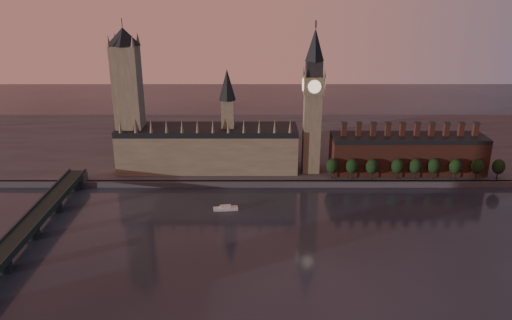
{
  "coord_description": "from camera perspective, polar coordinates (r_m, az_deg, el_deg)",
  "views": [
    {
      "loc": [
        -30.02,
        -231.23,
        136.97
      ],
      "look_at": [
        -29.79,
        55.0,
        32.57
      ],
      "focal_mm": 35.0,
      "sensor_mm": 36.0,
      "label": 1
    }
  ],
  "objects": [
    {
      "name": "victoria_tower",
      "position": [
        366.11,
        -14.39,
        7.13
      ],
      "size": [
        24.0,
        24.0,
        108.0
      ],
      "color": "gray",
      "rests_on": "north_bank"
    },
    {
      "name": "north_bank",
      "position": [
        431.99,
        3.94,
        1.78
      ],
      "size": [
        900.0,
        182.0,
        4.0
      ],
      "color": "#4D4D52",
      "rests_on": "ground"
    },
    {
      "name": "embankment_tree_3",
      "position": [
        362.24,
        15.86,
        -0.69
      ],
      "size": [
        8.6,
        8.6,
        14.88
      ],
      "color": "black",
      "rests_on": "north_bank"
    },
    {
      "name": "embankment_tree_8",
      "position": [
        386.7,
        25.99,
        -0.69
      ],
      "size": [
        8.6,
        8.6,
        14.88
      ],
      "color": "black",
      "rests_on": "north_bank"
    },
    {
      "name": "westminster_bridge",
      "position": [
        290.9,
        -25.79,
        -8.58
      ],
      "size": [
        14.0,
        200.0,
        11.55
      ],
      "color": "#1B2A24",
      "rests_on": "ground"
    },
    {
      "name": "embankment_tree_7",
      "position": [
        380.82,
        23.99,
        -0.69
      ],
      "size": [
        8.6,
        8.6,
        14.88
      ],
      "color": "black",
      "rests_on": "north_bank"
    },
    {
      "name": "embankment_tree_2",
      "position": [
        357.2,
        13.11,
        -0.73
      ],
      "size": [
        8.6,
        8.6,
        14.88
      ],
      "color": "black",
      "rests_on": "north_bank"
    },
    {
      "name": "embankment_tree_5",
      "position": [
        370.58,
        19.64,
        -0.64
      ],
      "size": [
        8.6,
        8.6,
        14.88
      ],
      "color": "black",
      "rests_on": "north_bank"
    },
    {
      "name": "palace_of_westminster",
      "position": [
        366.47,
        -5.43,
        1.6
      ],
      "size": [
        130.0,
        30.3,
        74.0
      ],
      "color": "gray",
      "rests_on": "north_bank"
    },
    {
      "name": "embankment_tree_1",
      "position": [
        355.02,
        10.91,
        -0.7
      ],
      "size": [
        8.6,
        8.6,
        14.88
      ],
      "color": "black",
      "rests_on": "north_bank"
    },
    {
      "name": "big_ben",
      "position": [
        352.79,
        6.51,
        6.78
      ],
      "size": [
        15.0,
        15.0,
        107.0
      ],
      "color": "gray",
      "rests_on": "north_bank"
    },
    {
      "name": "embankment_tree_6",
      "position": [
        374.93,
        21.84,
        -0.69
      ],
      "size": [
        8.6,
        8.6,
        14.88
      ],
      "color": "black",
      "rests_on": "north_bank"
    },
    {
      "name": "river_boat",
      "position": [
        315.17,
        -3.49,
        -5.52
      ],
      "size": [
        15.8,
        6.59,
        3.06
      ],
      "rotation": [
        0.0,
        0.0,
        0.15
      ],
      "color": "silver",
      "rests_on": "ground"
    },
    {
      "name": "embankment_tree_4",
      "position": [
        365.91,
        17.76,
        -0.68
      ],
      "size": [
        8.6,
        8.6,
        14.88
      ],
      "color": "black",
      "rests_on": "north_bank"
    },
    {
      "name": "chimney_block",
      "position": [
        377.8,
        16.89,
        0.76
      ],
      "size": [
        110.0,
        25.0,
        37.0
      ],
      "color": "brown",
      "rests_on": "north_bank"
    },
    {
      "name": "ground",
      "position": [
        270.42,
        6.44,
        -10.53
      ],
      "size": [
        900.0,
        900.0,
        0.0
      ],
      "primitive_type": "plane",
      "color": "black",
      "rests_on": "ground"
    },
    {
      "name": "embankment_tree_0",
      "position": [
        352.78,
        8.7,
        -0.69
      ],
      "size": [
        8.6,
        8.6,
        14.88
      ],
      "color": "black",
      "rests_on": "north_bank"
    }
  ]
}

